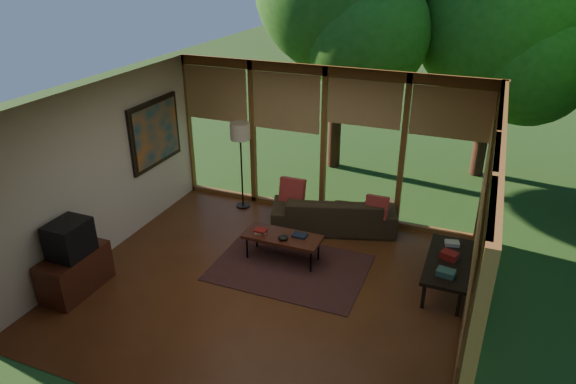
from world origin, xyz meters
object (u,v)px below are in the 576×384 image
at_px(sofa, 334,212).
at_px(television, 69,239).
at_px(coffee_table, 283,238).
at_px(side_console, 448,263).
at_px(floor_lamp, 240,136).
at_px(media_cabinet, 75,272).

height_order(sofa, television, television).
xyz_separation_m(coffee_table, side_console, (2.46, 0.19, 0.02)).
relative_size(floor_lamp, side_console, 1.18).
bearing_deg(side_console, media_cabinet, -157.42).
xyz_separation_m(sofa, television, (-2.83, -3.10, 0.54)).
bearing_deg(sofa, floor_lamp, -22.80).
xyz_separation_m(television, floor_lamp, (0.99, 3.27, 0.56)).
relative_size(television, coffee_table, 0.46).
relative_size(sofa, television, 3.84).
bearing_deg(coffee_table, side_console, 4.35).
distance_m(television, coffee_table, 3.05).
bearing_deg(television, side_console, 22.66).
bearing_deg(coffee_table, floor_lamp, 134.52).
distance_m(television, side_console, 5.27).
bearing_deg(floor_lamp, television, -106.81).
relative_size(media_cabinet, television, 1.82).
relative_size(television, floor_lamp, 0.33).
bearing_deg(sofa, media_cabinet, 29.81).
bearing_deg(media_cabinet, floor_lamp, 72.87).
height_order(television, floor_lamp, floor_lamp).
bearing_deg(floor_lamp, sofa, -5.17).
xyz_separation_m(media_cabinet, floor_lamp, (1.01, 3.27, 1.11)).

